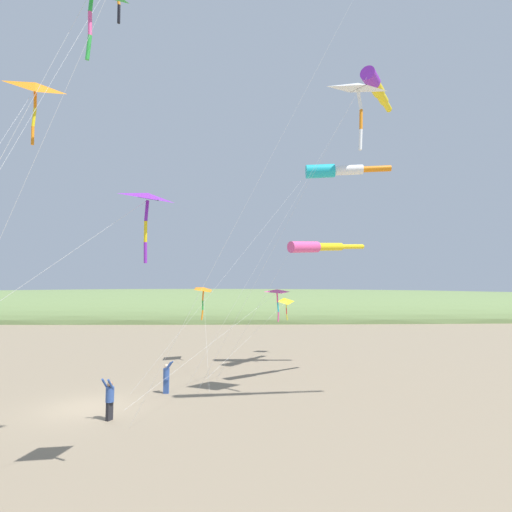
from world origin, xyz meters
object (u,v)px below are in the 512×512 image
object	(u,v)px
kite_delta_checkered_midright	(204,290)
kite_windsock_purple_drifting	(318,247)
kite_delta_rainbow_low_near	(35,88)
kite_delta_magenta_far_left	(277,292)
person_adult_flyer	(110,397)
kite_windsock_green_low_center	(376,87)
person_child_green_jacket	(166,376)
kite_delta_orange_high_right	(358,88)
kite_delta_long_streamer_right	(147,199)
kite_windsock_long_streamer_left	(335,171)
kite_delta_teal_far_right	(286,302)

from	to	relation	value
kite_delta_checkered_midright	kite_windsock_purple_drifting	world-z (taller)	kite_windsock_purple_drifting
kite_delta_rainbow_low_near	kite_delta_checkered_midright	world-z (taller)	kite_delta_rainbow_low_near
kite_delta_magenta_far_left	person_adult_flyer	bearing A→B (deg)	-32.85
kite_windsock_green_low_center	person_child_green_jacket	bearing A→B (deg)	-75.59
kite_delta_orange_high_right	kite_windsock_green_low_center	bearing A→B (deg)	155.54
kite_windsock_purple_drifting	kite_delta_long_streamer_right	size ratio (longest dim) A/B	0.93
kite_windsock_long_streamer_left	kite_windsock_purple_drifting	world-z (taller)	kite_windsock_long_streamer_left
kite_windsock_long_streamer_left	kite_windsock_green_low_center	bearing A→B (deg)	43.83
kite_windsock_purple_drifting	kite_delta_orange_high_right	world-z (taller)	kite_delta_orange_high_right
kite_windsock_green_low_center	kite_delta_magenta_far_left	size ratio (longest dim) A/B	1.62
kite_windsock_green_low_center	person_adult_flyer	bearing A→B (deg)	-61.69
kite_delta_rainbow_low_near	kite_delta_teal_far_right	distance (m)	22.64
kite_delta_long_streamer_right	kite_windsock_green_low_center	bearing A→B (deg)	140.68
person_adult_flyer	kite_delta_checkered_midright	world-z (taller)	kite_delta_checkered_midright
kite_windsock_purple_drifting	kite_delta_orange_high_right	distance (m)	8.63
person_child_green_jacket	kite_delta_teal_far_right	bearing A→B (deg)	149.22
person_child_green_jacket	kite_delta_magenta_far_left	world-z (taller)	kite_delta_magenta_far_left
person_child_green_jacket	kite_delta_orange_high_right	size ratio (longest dim) A/B	0.11
person_adult_flyer	kite_delta_teal_far_right	distance (m)	18.91
kite_delta_rainbow_low_near	kite_windsock_purple_drifting	size ratio (longest dim) A/B	1.61
kite_windsock_purple_drifting	kite_windsock_green_low_center	world-z (taller)	kite_windsock_green_low_center
kite_delta_teal_far_right	kite_delta_checkered_midright	xyz separation A→B (m)	(3.45, -6.36, 0.99)
person_adult_flyer	kite_delta_checkered_midright	size ratio (longest dim) A/B	0.18
kite_delta_orange_high_right	kite_windsock_purple_drifting	bearing A→B (deg)	-167.92
person_adult_flyer	kite_delta_magenta_far_left	xyz separation A→B (m)	(-11.94, 7.71, 4.13)
kite_delta_checkered_midright	kite_delta_teal_far_right	bearing A→B (deg)	118.45
person_child_green_jacket	kite_delta_rainbow_low_near	world-z (taller)	kite_delta_rainbow_low_near
kite_delta_rainbow_low_near	kite_windsock_purple_drifting	world-z (taller)	kite_delta_rainbow_low_near
kite_delta_teal_far_right	person_child_green_jacket	bearing A→B (deg)	-30.78
kite_windsock_long_streamer_left	kite_delta_rainbow_low_near	bearing A→B (deg)	-59.06
person_child_green_jacket	kite_delta_checkered_midright	distance (m)	9.83
kite_windsock_long_streamer_left	kite_delta_teal_far_right	size ratio (longest dim) A/B	1.39
kite_delta_rainbow_low_near	kite_windsock_long_streamer_left	bearing A→B (deg)	120.94
person_child_green_jacket	kite_windsock_purple_drifting	world-z (taller)	kite_windsock_purple_drifting
kite_delta_orange_high_right	kite_delta_long_streamer_right	xyz separation A→B (m)	(6.92, -7.94, -6.74)
kite_delta_rainbow_low_near	kite_delta_orange_high_right	xyz separation A→B (m)	(-0.65, 14.50, 0.43)
kite_windsock_purple_drifting	person_child_green_jacket	bearing A→B (deg)	-76.66
person_adult_flyer	kite_delta_long_streamer_right	xyz separation A→B (m)	(5.86, 2.80, 6.92)
kite_delta_orange_high_right	kite_delta_teal_far_right	bearing A→B (deg)	-172.67
kite_delta_teal_far_right	kite_delta_checkered_midright	distance (m)	7.30
kite_delta_checkered_midright	kite_windsock_green_low_center	distance (m)	17.80
person_child_green_jacket	kite_delta_magenta_far_left	size ratio (longest dim) A/B	0.14
kite_delta_checkered_midright	person_adult_flyer	bearing A→B (deg)	-10.48
kite_windsock_green_low_center	kite_delta_magenta_far_left	distance (m)	14.80
person_child_green_jacket	kite_windsock_purple_drifting	bearing A→B (deg)	103.34
kite_delta_magenta_far_left	kite_windsock_green_low_center	bearing A→B (deg)	51.83
kite_delta_magenta_far_left	kite_delta_teal_far_right	bearing A→B (deg)	166.78
person_child_green_jacket	kite_delta_rainbow_low_near	distance (m)	14.77
kite_delta_teal_far_right	kite_delta_long_streamer_right	xyz separation A→B (m)	(22.29, -5.97, 3.65)
kite_windsock_long_streamer_left	kite_delta_teal_far_right	bearing A→B (deg)	-158.65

